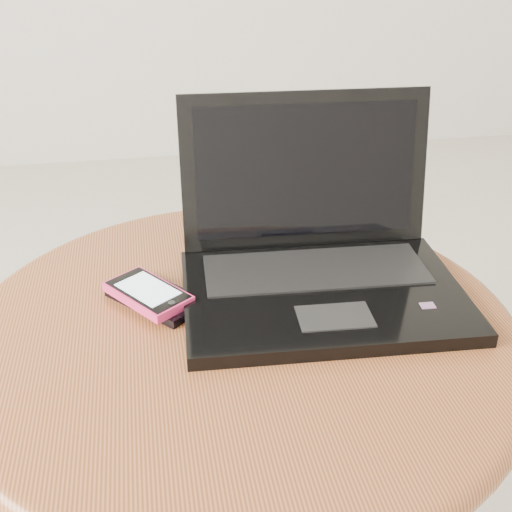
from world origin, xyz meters
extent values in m
cylinder|color=#5E3614|center=(0.03, -0.10, 0.27)|extent=(0.11, 0.11, 0.48)
cylinder|color=brown|center=(0.03, -0.10, 0.52)|extent=(0.65, 0.65, 0.03)
torus|color=brown|center=(0.03, -0.10, 0.52)|extent=(0.68, 0.68, 0.03)
cube|color=black|center=(0.14, -0.08, 0.55)|extent=(0.36, 0.26, 0.02)
cube|color=black|center=(0.15, -0.03, 0.56)|extent=(0.30, 0.12, 0.00)
cube|color=black|center=(0.14, -0.14, 0.56)|extent=(0.09, 0.06, 0.00)
cube|color=red|center=(0.26, -0.14, 0.56)|extent=(0.02, 0.01, 0.00)
cube|color=black|center=(0.15, 0.06, 0.66)|extent=(0.34, 0.06, 0.21)
cube|color=black|center=(0.15, 0.05, 0.66)|extent=(0.30, 0.05, 0.18)
cube|color=black|center=(-0.06, -0.04, 0.55)|extent=(0.13, 0.13, 0.01)
cube|color=#B1286E|center=(-0.10, 0.00, 0.55)|extent=(0.05, 0.05, 0.00)
cube|color=#DA2964|center=(-0.07, -0.05, 0.56)|extent=(0.11, 0.12, 0.01)
cube|color=black|center=(-0.07, -0.05, 0.56)|extent=(0.10, 0.12, 0.00)
cube|color=silver|center=(-0.07, -0.05, 0.56)|extent=(0.08, 0.09, 0.00)
cylinder|color=black|center=(-0.05, -0.09, 0.56)|extent=(0.01, 0.01, 0.00)
camera|label=1|loc=(-0.06, -0.75, 0.99)|focal=45.54mm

